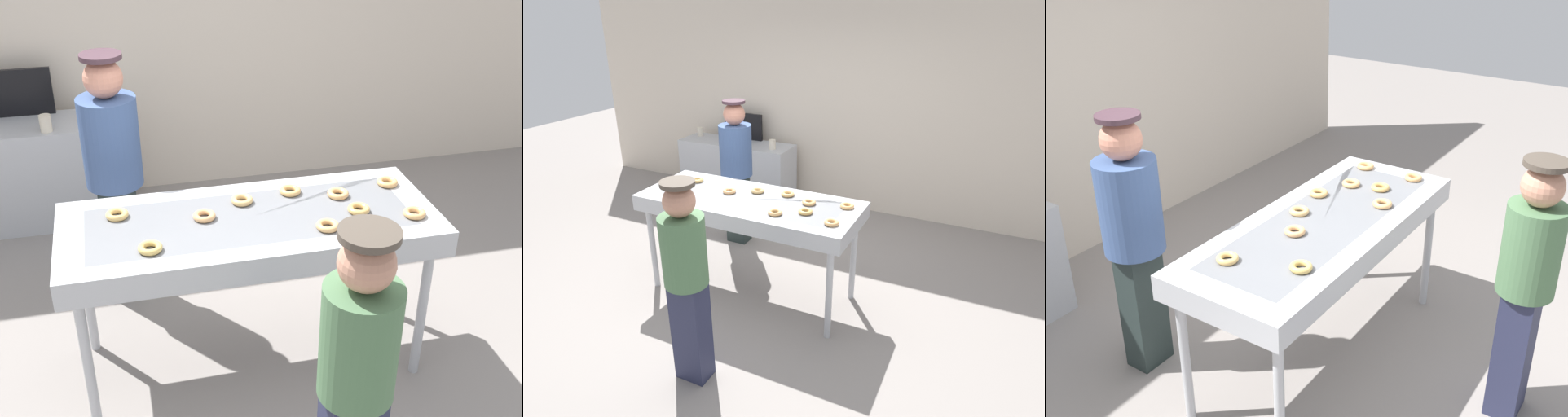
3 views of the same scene
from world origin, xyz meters
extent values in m
plane|color=gray|center=(0.00, 0.00, 0.00)|extent=(16.00, 16.00, 0.00)
cube|color=beige|center=(0.00, 2.50, 1.45)|extent=(8.00, 0.12, 2.91)
cube|color=#B7BABF|center=(0.00, 0.00, 0.92)|extent=(2.03, 0.80, 0.15)
cube|color=slate|center=(0.00, 0.00, 0.95)|extent=(1.72, 0.56, 0.08)
cylinder|color=#B7BABF|center=(-0.91, -0.32, 0.42)|extent=(0.06, 0.06, 0.84)
cylinder|color=#B7BABF|center=(0.91, -0.32, 0.42)|extent=(0.06, 0.06, 0.84)
cylinder|color=#B7BABF|center=(-0.91, 0.32, 0.42)|extent=(0.06, 0.06, 0.84)
cylinder|color=#B7BABF|center=(0.91, 0.32, 0.42)|extent=(0.06, 0.06, 0.84)
torus|color=#E2AB5C|center=(0.59, -0.08, 1.01)|extent=(0.17, 0.17, 0.03)
torus|color=#E4AA68|center=(0.37, -0.21, 1.01)|extent=(0.16, 0.16, 0.03)
torus|color=#ECAE69|center=(0.54, 0.12, 1.01)|extent=(0.14, 0.14, 0.03)
torus|color=#ECB366|center=(0.28, 0.22, 1.01)|extent=(0.16, 0.16, 0.03)
torus|color=#EDAB6D|center=(-0.24, 0.04, 1.01)|extent=(0.14, 0.14, 0.03)
torus|color=#EDAE65|center=(0.87, 0.19, 1.01)|extent=(0.17, 0.17, 0.03)
torus|color=#DBB55F|center=(-0.54, -0.21, 1.01)|extent=(0.14, 0.14, 0.03)
torus|color=#EABA68|center=(-0.69, 0.17, 1.01)|extent=(0.17, 0.17, 0.03)
torus|color=#E8AA66|center=(0.86, -0.19, 1.01)|extent=(0.16, 0.16, 0.03)
torus|color=#E7B76E|center=(-0.01, 0.17, 1.01)|extent=(0.17, 0.17, 0.03)
cube|color=#25312F|center=(-0.68, 0.90, 0.42)|extent=(0.24, 0.18, 0.83)
cylinder|color=#3F598C|center=(-0.68, 0.90, 1.12)|extent=(0.36, 0.36, 0.57)
sphere|color=tan|center=(-0.68, 0.90, 1.52)|extent=(0.24, 0.24, 0.24)
cylinder|color=#452E37|center=(-0.68, 0.90, 1.66)|extent=(0.25, 0.25, 0.03)
cylinder|color=#4C724C|center=(0.17, -1.17, 1.07)|extent=(0.31, 0.31, 0.51)
sphere|color=tan|center=(0.17, -1.17, 1.43)|extent=(0.22, 0.22, 0.22)
cylinder|color=#4B4137|center=(0.17, -1.17, 1.56)|extent=(0.23, 0.23, 0.03)
cube|color=#B7BABF|center=(-1.38, 2.05, 0.42)|extent=(1.64, 0.53, 0.84)
cylinder|color=beige|center=(-1.14, 1.87, 0.90)|extent=(0.09, 0.09, 0.13)
cylinder|color=beige|center=(-0.77, 1.96, 0.90)|extent=(0.09, 0.09, 0.13)
cube|color=black|center=(-1.38, 2.26, 1.03)|extent=(0.59, 0.04, 0.37)
camera|label=1|loc=(-0.65, -2.96, 2.74)|focal=45.30mm
camera|label=2|loc=(1.96, -3.32, 2.57)|focal=31.69mm
camera|label=3|loc=(-2.81, -1.75, 2.67)|focal=42.78mm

